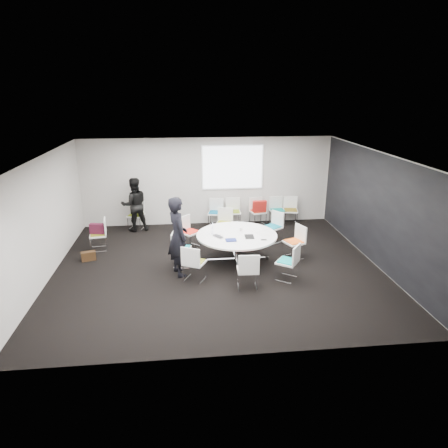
{
  "coord_description": "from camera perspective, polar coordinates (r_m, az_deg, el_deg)",
  "views": [
    {
      "loc": [
        -0.81,
        -9.08,
        4.26
      ],
      "look_at": [
        0.2,
        0.4,
        1.0
      ],
      "focal_mm": 32.0,
      "sensor_mm": 36.0,
      "label": 1
    }
  ],
  "objects": [
    {
      "name": "chair_back_e",
      "position": [
        13.32,
        9.44,
        1.22
      ],
      "size": [
        0.53,
        0.52,
        0.88
      ],
      "rotation": [
        0.0,
        0.0,
        2.97
      ],
      "color": "silver",
      "rests_on": "ground"
    },
    {
      "name": "chair_back_c",
      "position": [
        13.07,
        4.84,
        1.07
      ],
      "size": [
        0.55,
        0.54,
        0.88
      ],
      "rotation": [
        0.0,
        0.0,
        3.38
      ],
      "color": "silver",
      "rests_on": "ground"
    },
    {
      "name": "chair_ring_g",
      "position": [
        8.96,
        3.4,
        -7.56
      ],
      "size": [
        0.49,
        0.47,
        0.88
      ],
      "rotation": [
        0.0,
        0.0,
        6.22
      ],
      "color": "silver",
      "rests_on": "ground"
    },
    {
      "name": "red_jacket",
      "position": [
        12.74,
        5.1,
        2.58
      ],
      "size": [
        0.45,
        0.18,
        0.36
      ],
      "primitive_type": "cube",
      "rotation": [
        0.17,
        0.0,
        0.04
      ],
      "color": "#A61914",
      "rests_on": "chair_back_c"
    },
    {
      "name": "notebook_black",
      "position": [
        9.98,
        3.65,
        -1.81
      ],
      "size": [
        0.23,
        0.31,
        0.02
      ],
      "primitive_type": "cube",
      "rotation": [
        0.0,
        0.0,
        -0.04
      ],
      "color": "black",
      "rests_on": "conference_table"
    },
    {
      "name": "chair_ring_d",
      "position": [
        11.23,
        -4.93,
        -1.98
      ],
      "size": [
        0.64,
        0.64,
        0.88
      ],
      "rotation": [
        0.0,
        0.0,
        3.94
      ],
      "color": "silver",
      "rests_on": "ground"
    },
    {
      "name": "laptop",
      "position": [
        10.0,
        -0.64,
        -1.72
      ],
      "size": [
        0.34,
        0.36,
        0.02
      ],
      "primitive_type": "imported",
      "rotation": [
        0.0,
        0.0,
        2.17
      ],
      "color": "#333338",
      "rests_on": "conference_table"
    },
    {
      "name": "papers_right",
      "position": [
        10.45,
        4.83,
        -0.91
      ],
      "size": [
        0.36,
        0.31,
        0.0
      ],
      "primitive_type": "cube",
      "rotation": [
        0.0,
        0.0,
        0.41
      ],
      "color": "silver",
      "rests_on": "conference_table"
    },
    {
      "name": "chair_back_a",
      "position": [
        12.89,
        -1.21,
        0.87
      ],
      "size": [
        0.55,
        0.55,
        0.88
      ],
      "rotation": [
        0.0,
        0.0,
        2.9
      ],
      "color": "silver",
      "rests_on": "ground"
    },
    {
      "name": "maroon_bag",
      "position": [
        11.41,
        -17.64,
        -0.63
      ],
      "size": [
        0.42,
        0.21,
        0.28
      ],
      "primitive_type": "cube",
      "rotation": [
        0.0,
        0.0,
        -0.19
      ],
      "color": "#4A1328",
      "rests_on": "chair_spare_left"
    },
    {
      "name": "chair_back_d",
      "position": [
        13.23,
        7.61,
        1.19
      ],
      "size": [
        0.51,
        0.49,
        0.88
      ],
      "rotation": [
        0.0,
        0.0,
        3.25
      ],
      "color": "silver",
      "rests_on": "ground"
    },
    {
      "name": "tablet_folio",
      "position": [
        9.73,
        1.0,
        -2.3
      ],
      "size": [
        0.27,
        0.21,
        0.03
      ],
      "primitive_type": "cube",
      "rotation": [
        0.0,
        0.0,
        0.04
      ],
      "color": "navy",
      "rests_on": "conference_table"
    },
    {
      "name": "chair_ring_h",
      "position": [
        9.45,
        9.05,
        -6.3
      ],
      "size": [
        0.63,
        0.64,
        0.88
      ],
      "rotation": [
        0.0,
        0.0,
        7.23
      ],
      "color": "silver",
      "rests_on": "ground"
    },
    {
      "name": "chair_ring_c",
      "position": [
        11.87,
        0.02,
        -0.73
      ],
      "size": [
        0.58,
        0.57,
        0.88
      ],
      "rotation": [
        0.0,
        0.0,
        2.83
      ],
      "color": "silver",
      "rests_on": "ground"
    },
    {
      "name": "laptop_lid",
      "position": [
        10.17,
        -1.67,
        -0.66
      ],
      "size": [
        0.06,
        0.3,
        0.22
      ],
      "primitive_type": "cube",
      "rotation": [
        0.0,
        0.0,
        1.43
      ],
      "color": "silver",
      "rests_on": "conference_table"
    },
    {
      "name": "chair_person_back",
      "position": [
        12.96,
        -12.4,
        0.52
      ],
      "size": [
        0.57,
        0.56,
        0.88
      ],
      "rotation": [
        0.0,
        0.0,
        2.86
      ],
      "color": "silver",
      "rests_on": "ground"
    },
    {
      "name": "conference_table",
      "position": [
        10.22,
        1.81,
        -2.6
      ],
      "size": [
        2.05,
        2.05,
        0.73
      ],
      "color": "silver",
      "rests_on": "ground"
    },
    {
      "name": "person_main",
      "position": [
        9.4,
        -6.62,
        -1.78
      ],
      "size": [
        0.67,
        0.82,
        1.92
      ],
      "primitive_type": "imported",
      "rotation": [
        0.0,
        0.0,
        1.92
      ],
      "color": "black",
      "rests_on": "ground"
    },
    {
      "name": "cup",
      "position": [
        10.38,
        2.44,
        -0.76
      ],
      "size": [
        0.08,
        0.08,
        0.09
      ],
      "primitive_type": "cylinder",
      "color": "white",
      "rests_on": "conference_table"
    },
    {
      "name": "chair_ring_a",
      "position": [
        10.63,
        9.96,
        -3.42
      ],
      "size": [
        0.59,
        0.59,
        0.88
      ],
      "rotation": [
        0.0,
        0.0,
        1.95
      ],
      "color": "silver",
      "rests_on": "ground"
    },
    {
      "name": "chair_ring_f",
      "position": [
        9.32,
        -4.25,
        -6.49
      ],
      "size": [
        0.61,
        0.61,
        0.88
      ],
      "rotation": [
        0.0,
        0.0,
        5.82
      ],
      "color": "silver",
      "rests_on": "ground"
    },
    {
      "name": "papers_front",
      "position": [
        10.24,
        5.73,
        -1.35
      ],
      "size": [
        0.32,
        0.25,
        0.0
      ],
      "primitive_type": "cube",
      "rotation": [
        0.0,
        0.0,
        -0.13
      ],
      "color": "silver",
      "rests_on": "conference_table"
    },
    {
      "name": "person_back",
      "position": [
        12.64,
        -12.68,
        2.72
      ],
      "size": [
        0.95,
        0.82,
        1.68
      ],
      "primitive_type": "imported",
      "rotation": [
        0.0,
        0.0,
        3.39
      ],
      "color": "black",
      "rests_on": "ground"
    },
    {
      "name": "chair_ring_e",
      "position": [
        10.1,
        -6.11,
        -4.47
      ],
      "size": [
        0.51,
        0.52,
        0.88
      ],
      "rotation": [
        0.0,
        0.0,
        4.56
      ],
      "color": "silver",
      "rests_on": "ground"
    },
    {
      "name": "room_shell",
      "position": [
        9.56,
        -0.38,
        1.48
      ],
      "size": [
        8.08,
        7.08,
        2.88
      ],
      "color": "black",
      "rests_on": "ground"
    },
    {
      "name": "projection_screen",
      "position": [
        12.87,
        1.23,
        8.08
      ],
      "size": [
        1.9,
        0.03,
        1.35
      ],
      "primitive_type": "cube",
      "color": "white",
      "rests_on": "room_shell"
    },
    {
      "name": "phone",
      "position": [
        9.82,
        5.71,
        -2.25
      ],
      "size": [
        0.15,
        0.09,
        0.01
      ],
      "primitive_type": "cube",
      "rotation": [
        0.0,
        0.0,
        -0.11
      ],
      "color": "black",
      "rests_on": "conference_table"
    },
    {
      "name": "chair_ring_b",
      "position": [
        11.66,
        6.96,
        -1.24
      ],
      "size": [
        0.63,
        0.63,
        0.88
      ],
      "rotation": [
        0.0,
        0.0,
        2.18
      ],
      "color": "silver",
      "rests_on": "ground"
    },
    {
      "name": "chair_spare_left",
      "position": [
        11.53,
        -17.4,
        -2.24
      ],
      "size": [
        0.51,
        0.52,
        0.88
      ],
      "rotation": [
        0.0,
        0.0,
        1.73
      ],
      "color": "silver",
      "rests_on": "ground"
    },
    {
      "name": "brown_bag",
      "position": [
        10.97,
        -18.79,
        -4.36
      ],
      "size": [
        0.39,
        0.26,
        0.24
      ],
      "primitive_type": "cube",
      "rotation": [
        0.0,
        0.0,
        0.3
      ],
      "color": "#332010",
      "rests_on": "ground"
    },
    {
      "name": "chair_back_b",
      "position": [
        12.97,
        1.33,
        0.99
      ],
      "size": [
        0.47,
        0.46,
        0.88
      ],
      "rotation": [
        0.0,
        0.0,
        3.11
      ],
      "color": "silver",
      "rests_on": "ground"
    }
  ]
}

